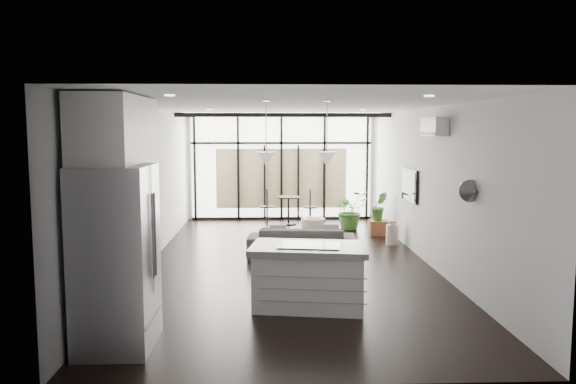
{
  "coord_description": "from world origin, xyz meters",
  "views": [
    {
      "loc": [
        -0.39,
        -10.04,
        2.4
      ],
      "look_at": [
        0.0,
        0.3,
        1.25
      ],
      "focal_mm": 35.0,
      "sensor_mm": 36.0,
      "label": 1
    }
  ],
  "objects": [
    {
      "name": "framed_art",
      "position": [
        -2.47,
        -0.5,
        1.55
      ],
      "size": [
        0.04,
        0.7,
        0.9
      ],
      "primitive_type": "cube",
      "color": "black",
      "rests_on": "wall_left"
    },
    {
      "name": "tv",
      "position": [
        2.46,
        1.0,
        1.3
      ],
      "size": [
        0.05,
        1.1,
        0.65
      ],
      "primitive_type": "cube",
      "color": "black",
      "rests_on": "wall_right"
    },
    {
      "name": "milk_can",
      "position": [
        2.24,
        1.48,
        0.26
      ],
      "size": [
        0.29,
        0.29,
        0.51
      ],
      "primitive_type": "cylinder",
      "rotation": [
        0.0,
        0.0,
        -0.09
      ],
      "color": "beige",
      "rests_on": "floor"
    },
    {
      "name": "pouf",
      "position": [
        0.64,
        2.35,
        0.21
      ],
      "size": [
        0.62,
        0.62,
        0.43
      ],
      "primitive_type": "cylinder",
      "rotation": [
        0.0,
        0.0,
        0.18
      ],
      "color": "beige",
      "rests_on": "floor"
    },
    {
      "name": "cooktop",
      "position": [
        0.18,
        -2.65,
        0.86
      ],
      "size": [
        0.9,
        0.67,
        0.01
      ],
      "primitive_type": "cube",
      "rotation": [
        0.0,
        0.0,
        -0.15
      ],
      "color": "black",
      "rests_on": "island"
    },
    {
      "name": "plant_tall",
      "position": [
        1.63,
        3.33,
        0.37
      ],
      "size": [
        1.13,
        1.18,
        0.73
      ],
      "primitive_type": "imported",
      "rotation": [
        0.0,
        0.0,
        0.37
      ],
      "color": "#356E29",
      "rests_on": "floor"
    },
    {
      "name": "neighbour_building",
      "position": [
        0.0,
        4.95,
        1.1
      ],
      "size": [
        3.5,
        0.02,
        1.6
      ],
      "primitive_type": "cube",
      "color": "beige",
      "rests_on": "ground"
    },
    {
      "name": "wall_right",
      "position": [
        2.5,
        0.0,
        1.4
      ],
      "size": [
        0.02,
        10.0,
        2.8
      ],
      "primitive_type": "cube",
      "color": "silver",
      "rests_on": "ground"
    },
    {
      "name": "upper_cabinets",
      "position": [
        -2.12,
        -3.5,
        2.35
      ],
      "size": [
        0.62,
        1.75,
        0.86
      ],
      "primitive_type": "cube",
      "color": "silver",
      "rests_on": "wall_left"
    },
    {
      "name": "floor",
      "position": [
        0.0,
        0.0,
        0.0
      ],
      "size": [
        5.0,
        10.0,
        0.0
      ],
      "primitive_type": "cube",
      "color": "black",
      "rests_on": "ground"
    },
    {
      "name": "pendant_left",
      "position": [
        -0.4,
        -2.65,
        2.02
      ],
      "size": [
        0.26,
        0.26,
        0.18
      ],
      "primitive_type": "cone",
      "color": "white",
      "rests_on": "ceiling"
    },
    {
      "name": "wall_back",
      "position": [
        0.0,
        5.0,
        1.4
      ],
      "size": [
        5.0,
        0.02,
        2.8
      ],
      "primitive_type": "cube",
      "color": "silver",
      "rests_on": "ground"
    },
    {
      "name": "sofa",
      "position": [
        0.26,
        0.37,
        0.39
      ],
      "size": [
        2.06,
        0.76,
        0.79
      ],
      "primitive_type": "imported",
      "rotation": [
        0.0,
        0.0,
        3.06
      ],
      "color": "#49494C",
      "rests_on": "floor"
    },
    {
      "name": "island",
      "position": [
        0.18,
        -2.65,
        0.43
      ],
      "size": [
        1.69,
        1.16,
        0.85
      ],
      "primitive_type": "cube",
      "rotation": [
        0.0,
        0.0,
        -0.15
      ],
      "color": "silver",
      "rests_on": "floor"
    },
    {
      "name": "wall_front",
      "position": [
        0.0,
        -5.0,
        1.4
      ],
      "size": [
        5.0,
        0.02,
        2.8
      ],
      "primitive_type": "cube",
      "color": "silver",
      "rests_on": "ground"
    },
    {
      "name": "plant_crate",
      "position": [
        2.18,
        2.59,
        0.48
      ],
      "size": [
        0.43,
        0.7,
        0.29
      ],
      "primitive_type": "imported",
      "rotation": [
        0.0,
        0.0,
        0.1
      ],
      "color": "#356E29",
      "rests_on": "crate"
    },
    {
      "name": "console_bench",
      "position": [
        0.21,
        -0.28,
        0.22
      ],
      "size": [
        1.43,
        0.53,
        0.45
      ],
      "primitive_type": "cube",
      "rotation": [
        0.0,
        0.0,
        -0.13
      ],
      "color": "brown",
      "rests_on": "floor"
    },
    {
      "name": "skylight",
      "position": [
        0.0,
        4.0,
        2.77
      ],
      "size": [
        4.7,
        1.9,
        0.06
      ],
      "primitive_type": "cube",
      "color": "white",
      "rests_on": "ceiling"
    },
    {
      "name": "bistro_set",
      "position": [
        0.16,
        4.08,
        0.34
      ],
      "size": [
        1.47,
        0.72,
        0.68
      ],
      "primitive_type": "cube",
      "rotation": [
        0.0,
        0.0,
        -0.11
      ],
      "color": "black",
      "rests_on": "floor"
    },
    {
      "name": "appliance_column",
      "position": [
        -2.19,
        -3.15,
        1.18
      ],
      "size": [
        0.61,
        0.64,
        2.36
      ],
      "primitive_type": "cube",
      "color": "silver",
      "rests_on": "floor"
    },
    {
      "name": "glazing",
      "position": [
        0.0,
        4.88,
        1.4
      ],
      "size": [
        5.0,
        0.2,
        2.8
      ],
      "primitive_type": "cube",
      "color": "black",
      "rests_on": "ground"
    },
    {
      "name": "pendant_right",
      "position": [
        0.4,
        -2.65,
        2.02
      ],
      "size": [
        0.26,
        0.26,
        0.18
      ],
      "primitive_type": "cone",
      "color": "white",
      "rests_on": "ceiling"
    },
    {
      "name": "crate",
      "position": [
        2.18,
        2.59,
        0.17
      ],
      "size": [
        0.47,
        0.47,
        0.33
      ],
      "primitive_type": "cube",
      "rotation": [
        0.0,
        0.0,
        -0.07
      ],
      "color": "brown",
      "rests_on": "floor"
    },
    {
      "name": "ceiling",
      "position": [
        0.0,
        0.0,
        2.8
      ],
      "size": [
        5.0,
        10.0,
        0.0
      ],
      "primitive_type": "cube",
      "color": "white",
      "rests_on": "ground"
    },
    {
      "name": "wall_left",
      "position": [
        -2.5,
        0.0,
        1.4
      ],
      "size": [
        0.02,
        10.0,
        2.8
      ],
      "primitive_type": "cube",
      "color": "silver",
      "rests_on": "ground"
    },
    {
      "name": "ac_unit",
      "position": [
        2.38,
        -0.8,
        2.45
      ],
      "size": [
        0.22,
        0.9,
        0.3
      ],
      "primitive_type": "cube",
      "color": "silver",
      "rests_on": "wall_right"
    },
    {
      "name": "fridge",
      "position": [
        -2.05,
        -3.95,
        1.01
      ],
      "size": [
        0.78,
        0.98,
        2.02
      ],
      "primitive_type": "cube",
      "color": "#9F9FA3",
      "rests_on": "floor"
    }
  ]
}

